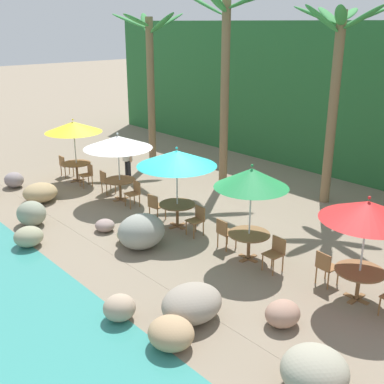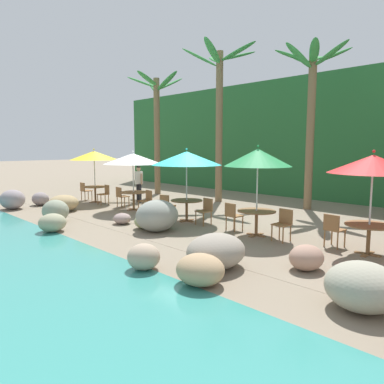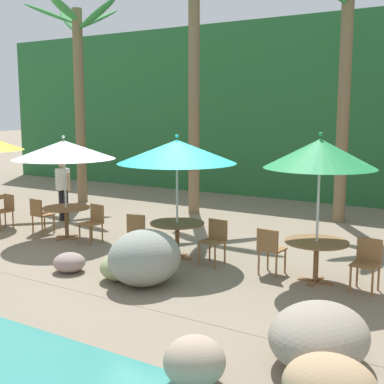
# 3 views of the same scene
# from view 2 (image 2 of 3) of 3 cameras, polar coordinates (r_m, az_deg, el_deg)

# --- Properties ---
(ground_plane) EXTENTS (120.00, 120.00, 0.00)m
(ground_plane) POSITION_cam_2_polar(r_m,az_deg,el_deg) (12.57, -0.65, -4.61)
(ground_plane) COLOR gray
(terrace_deck) EXTENTS (18.00, 5.20, 0.01)m
(terrace_deck) POSITION_cam_2_polar(r_m,az_deg,el_deg) (12.57, -0.65, -4.59)
(terrace_deck) COLOR gray
(terrace_deck) RESTS_ON ground
(foliage_backdrop) EXTENTS (28.00, 2.40, 6.00)m
(foliage_backdrop) POSITION_cam_2_polar(r_m,az_deg,el_deg) (19.65, 18.81, 8.07)
(foliage_backdrop) COLOR #286633
(foliage_backdrop) RESTS_ON ground
(rock_seawall) EXTENTS (16.26, 3.42, 0.96)m
(rock_seawall) POSITION_cam_2_polar(r_m,az_deg,el_deg) (9.76, -7.29, -5.86)
(rock_seawall) COLOR gray
(rock_seawall) RESTS_ON ground
(umbrella_yellow) EXTENTS (2.17, 2.17, 2.49)m
(umbrella_yellow) POSITION_cam_2_polar(r_m,az_deg,el_deg) (17.15, -15.23, 5.59)
(umbrella_yellow) COLOR silver
(umbrella_yellow) RESTS_ON ground
(dining_table_yellow) EXTENTS (1.10, 1.10, 0.74)m
(dining_table_yellow) POSITION_cam_2_polar(r_m,az_deg,el_deg) (17.25, -15.06, 0.44)
(dining_table_yellow) COLOR brown
(dining_table_yellow) RESTS_ON ground
(chair_yellow_seaward) EXTENTS (0.47, 0.47, 0.87)m
(chair_yellow_seaward) POSITION_cam_2_polar(r_m,az_deg,el_deg) (16.53, -13.62, -0.16)
(chair_yellow_seaward) COLOR olive
(chair_yellow_seaward) RESTS_ON ground
(chair_yellow_inland) EXTENTS (0.43, 0.43, 0.87)m
(chair_yellow_inland) POSITION_cam_2_polar(r_m,az_deg,el_deg) (17.97, -16.60, 0.32)
(chair_yellow_inland) COLOR olive
(chair_yellow_inland) RESTS_ON ground
(umbrella_white) EXTENTS (2.36, 2.36, 2.42)m
(umbrella_white) POSITION_cam_2_polar(r_m,az_deg,el_deg) (14.74, -9.33, 5.22)
(umbrella_white) COLOR silver
(umbrella_white) RESTS_ON ground
(dining_table_white) EXTENTS (1.10, 1.10, 0.74)m
(dining_table_white) POSITION_cam_2_polar(r_m,az_deg,el_deg) (14.86, -9.22, -0.46)
(dining_table_white) COLOR brown
(dining_table_white) RESTS_ON ground
(chair_white_seaward) EXTENTS (0.46, 0.47, 0.87)m
(chair_white_seaward) POSITION_cam_2_polar(r_m,az_deg,el_deg) (14.19, -7.19, -1.19)
(chair_white_seaward) COLOR olive
(chair_white_seaward) RESTS_ON ground
(chair_white_inland) EXTENTS (0.44, 0.45, 0.87)m
(chair_white_inland) POSITION_cam_2_polar(r_m,az_deg,el_deg) (15.55, -11.15, -0.54)
(chair_white_inland) COLOR olive
(chair_white_inland) RESTS_ON ground
(umbrella_teal) EXTENTS (2.38, 2.38, 2.52)m
(umbrella_teal) POSITION_cam_2_polar(r_m,az_deg,el_deg) (12.29, -0.87, 5.35)
(umbrella_teal) COLOR silver
(umbrella_teal) RESTS_ON ground
(dining_table_teal) EXTENTS (1.10, 1.10, 0.74)m
(dining_table_teal) POSITION_cam_2_polar(r_m,az_deg,el_deg) (12.44, -0.85, -1.85)
(dining_table_teal) COLOR brown
(dining_table_teal) RESTS_ON ground
(chair_teal_seaward) EXTENTS (0.44, 0.45, 0.87)m
(chair_teal_seaward) POSITION_cam_2_polar(r_m,az_deg,el_deg) (11.89, 2.15, -2.77)
(chair_teal_seaward) COLOR olive
(chair_teal_seaward) RESTS_ON ground
(chair_teal_inland) EXTENTS (0.47, 0.48, 0.87)m
(chair_teal_inland) POSITION_cam_2_polar(r_m,az_deg,el_deg) (12.93, -4.06, -1.98)
(chair_teal_inland) COLOR olive
(chair_teal_inland) RESTS_ON ground
(umbrella_green) EXTENTS (1.91, 1.91, 2.62)m
(umbrella_green) POSITION_cam_2_polar(r_m,az_deg,el_deg) (10.40, 10.36, 5.37)
(umbrella_green) COLOR silver
(umbrella_green) RESTS_ON ground
(dining_table_green) EXTENTS (1.10, 1.10, 0.74)m
(dining_table_green) POSITION_cam_2_polar(r_m,az_deg,el_deg) (10.58, 10.16, -3.57)
(dining_table_green) COLOR brown
(dining_table_green) RESTS_ON ground
(chair_green_seaward) EXTENTS (0.44, 0.45, 0.87)m
(chair_green_seaward) POSITION_cam_2_polar(r_m,az_deg,el_deg) (10.18, 14.25, -4.68)
(chair_green_seaward) COLOR olive
(chair_green_seaward) RESTS_ON ground
(chair_green_inland) EXTENTS (0.45, 0.45, 0.87)m
(chair_green_inland) POSITION_cam_2_polar(r_m,az_deg,el_deg) (11.07, 6.42, -3.55)
(chair_green_inland) COLOR olive
(chair_green_inland) RESTS_ON ground
(umbrella_red) EXTENTS (2.03, 2.03, 2.50)m
(umbrella_red) POSITION_cam_2_polar(r_m,az_deg,el_deg) (9.36, 26.72, 3.96)
(umbrella_red) COLOR silver
(umbrella_red) RESTS_ON ground
(dining_table_red) EXTENTS (1.10, 1.10, 0.74)m
(dining_table_red) POSITION_cam_2_polar(r_m,az_deg,el_deg) (9.56, 26.19, -5.36)
(dining_table_red) COLOR brown
(dining_table_red) RESTS_ON ground
(chair_red_inland) EXTENTS (0.46, 0.46, 0.87)m
(chair_red_inland) POSITION_cam_2_polar(r_m,az_deg,el_deg) (9.87, 21.43, -5.34)
(chair_red_inland) COLOR olive
(chair_red_inland) RESTS_ON ground
(palm_tree_nearest) EXTENTS (3.09, 3.24, 6.36)m
(palm_tree_nearest) POSITION_cam_2_polar(r_m,az_deg,el_deg) (19.71, -5.62, 11.66)
(palm_tree_nearest) COLOR brown
(palm_tree_nearest) RESTS_ON ground
(palm_tree_second) EXTENTS (3.41, 3.44, 7.06)m
(palm_tree_second) POSITION_cam_2_polar(r_m,az_deg,el_deg) (16.98, 4.38, 13.97)
(palm_tree_second) COLOR brown
(palm_tree_second) RESTS_ON ground
(palm_tree_third) EXTENTS (2.92, 2.98, 6.49)m
(palm_tree_third) POSITION_cam_2_polar(r_m,az_deg,el_deg) (15.58, 18.34, 13.56)
(palm_tree_third) COLOR brown
(palm_tree_third) RESTS_ON ground
(waiter_in_white) EXTENTS (0.52, 0.38, 1.70)m
(waiter_in_white) POSITION_cam_2_polar(r_m,az_deg,el_deg) (16.81, -8.42, 1.71)
(waiter_in_white) COLOR #232328
(waiter_in_white) RESTS_ON ground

